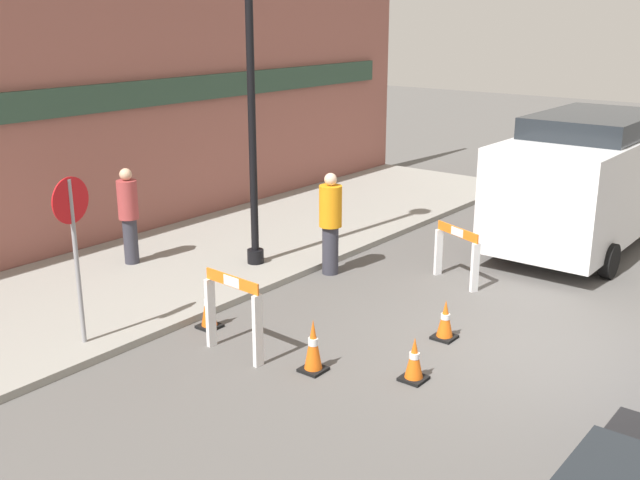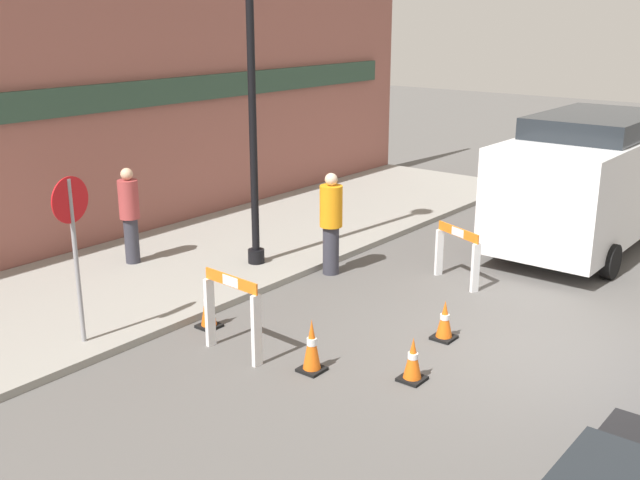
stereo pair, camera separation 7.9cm
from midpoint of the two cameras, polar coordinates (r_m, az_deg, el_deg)
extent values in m
plane|color=#565451|center=(10.25, 17.43, -8.62)|extent=(60.00, 60.00, 0.00)
cube|color=gray|center=(13.67, -8.60, -1.26)|extent=(18.00, 3.98, 0.11)
cube|color=#93564C|center=(14.68, -14.70, 10.42)|extent=(18.00, 0.12, 5.50)
cube|color=#2D4738|center=(14.58, -14.45, 10.60)|extent=(16.20, 0.10, 0.50)
cylinder|color=black|center=(13.04, -4.71, -1.22)|extent=(0.29, 0.29, 0.24)
cylinder|color=black|center=(12.45, -5.03, 11.36)|extent=(0.13, 0.13, 5.95)
cylinder|color=gray|center=(10.10, -17.86, -1.65)|extent=(0.06, 0.06, 2.20)
cylinder|color=red|center=(9.88, -18.29, 2.91)|extent=(0.59, 0.13, 0.60)
cube|color=white|center=(12.12, 11.93, -2.11)|extent=(0.14, 0.11, 0.80)
cube|color=white|center=(12.80, 9.24, -0.93)|extent=(0.14, 0.11, 0.80)
cube|color=orange|center=(12.32, 10.67, 0.60)|extent=(0.40, 0.92, 0.15)
cube|color=white|center=(12.32, 10.67, 0.60)|extent=(0.14, 0.29, 0.14)
cube|color=white|center=(10.07, -8.17, -5.47)|extent=(0.14, 0.07, 0.95)
cube|color=white|center=(9.44, -4.62, -6.91)|extent=(0.14, 0.07, 0.95)
cube|color=orange|center=(9.55, -6.56, -3.12)|extent=(0.08, 0.96, 0.15)
cube|color=white|center=(9.55, -6.56, -3.12)|extent=(0.05, 0.29, 0.13)
cube|color=black|center=(10.80, -8.23, -6.50)|extent=(0.30, 0.30, 0.04)
cone|color=orange|center=(10.67, -8.31, -4.85)|extent=(0.22, 0.22, 0.63)
cylinder|color=white|center=(10.66, -8.32, -4.69)|extent=(0.13, 0.13, 0.09)
cube|color=black|center=(9.32, 7.27, -10.44)|extent=(0.30, 0.30, 0.04)
cone|color=orange|center=(9.20, 7.34, -8.89)|extent=(0.23, 0.23, 0.52)
cylinder|color=white|center=(9.19, 7.34, -8.74)|extent=(0.13, 0.13, 0.07)
cube|color=black|center=(10.48, 9.62, -7.34)|extent=(0.30, 0.30, 0.04)
cone|color=orange|center=(10.37, 9.70, -5.92)|extent=(0.22, 0.23, 0.52)
cylinder|color=white|center=(10.36, 9.71, -5.79)|extent=(0.13, 0.13, 0.07)
cube|color=black|center=(9.47, -0.38, -9.83)|extent=(0.30, 0.30, 0.04)
cone|color=orange|center=(9.32, -0.39, -7.93)|extent=(0.22, 0.22, 0.65)
cylinder|color=white|center=(9.31, -0.39, -7.74)|extent=(0.13, 0.13, 0.09)
cylinder|color=#33333D|center=(12.70, 1.01, -0.77)|extent=(0.39, 0.39, 0.84)
cylinder|color=orange|center=(12.48, 1.03, 2.60)|extent=(0.54, 0.54, 0.70)
sphere|color=beige|center=(12.38, 1.04, 4.64)|extent=(0.30, 0.30, 0.21)
cylinder|color=#33333D|center=(13.32, -13.99, -0.03)|extent=(0.33, 0.33, 0.80)
cylinder|color=#A33D3D|center=(13.13, -14.21, 3.02)|extent=(0.45, 0.45, 0.67)
sphere|color=#DBAD89|center=(13.04, -14.35, 4.89)|extent=(0.28, 0.28, 0.21)
cube|color=white|center=(15.03, 20.11, 4.13)|extent=(5.39, 2.02, 1.82)
cube|color=#1E2328|center=(14.87, 20.47, 7.56)|extent=(2.97, 1.86, 0.76)
cylinder|color=black|center=(17.10, 18.46, 2.61)|extent=(0.60, 0.18, 0.60)
cylinder|color=black|center=(14.10, 13.64, 0.05)|extent=(0.60, 0.18, 0.60)
cylinder|color=black|center=(13.43, 21.43, -1.52)|extent=(0.60, 0.18, 0.60)
camera|label=1|loc=(0.04, -89.80, 0.06)|focal=42.00mm
camera|label=2|loc=(0.04, 90.20, -0.06)|focal=42.00mm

